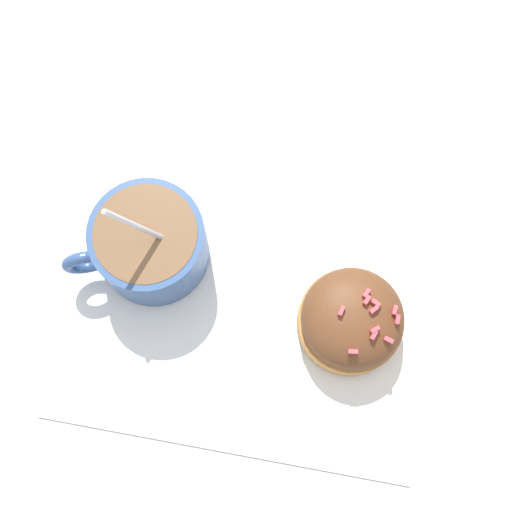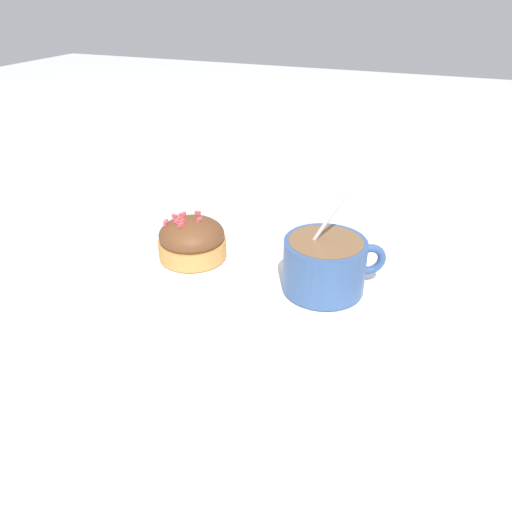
# 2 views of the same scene
# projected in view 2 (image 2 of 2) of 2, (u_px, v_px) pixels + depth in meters

# --- Properties ---
(ground_plane) EXTENTS (3.00, 3.00, 0.00)m
(ground_plane) POSITION_uv_depth(u_px,v_px,m) (252.00, 276.00, 0.58)
(ground_plane) COLOR #B2B2B7
(paper_napkin) EXTENTS (0.32, 0.30, 0.00)m
(paper_napkin) POSITION_uv_depth(u_px,v_px,m) (252.00, 275.00, 0.58)
(paper_napkin) COLOR white
(paper_napkin) RESTS_ON ground_plane
(coffee_cup) EXTENTS (0.11, 0.09, 0.12)m
(coffee_cup) POSITION_uv_depth(u_px,v_px,m) (327.00, 261.00, 0.54)
(coffee_cup) COLOR #335184
(coffee_cup) RESTS_ON paper_napkin
(frosted_pastry) EXTENTS (0.08, 0.08, 0.05)m
(frosted_pastry) POSITION_uv_depth(u_px,v_px,m) (192.00, 240.00, 0.60)
(frosted_pastry) COLOR #C18442
(frosted_pastry) RESTS_ON paper_napkin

